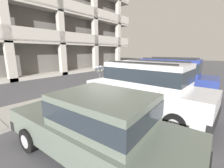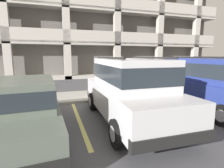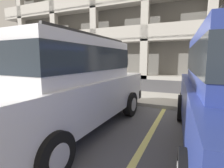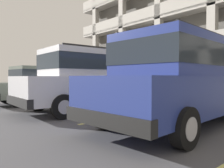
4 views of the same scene
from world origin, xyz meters
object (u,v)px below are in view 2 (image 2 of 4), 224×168
parking_meter_near (111,73)px  silver_suv (129,87)px  red_sedan (22,108)px  parking_meter_far (217,73)px  fire_hydrant (172,85)px  dark_hatchback (205,82)px  parking_garage (62,5)px

parking_meter_near → silver_suv: bearing=-95.0°
red_sedan → parking_meter_far: size_ratio=3.10×
red_sedan → fire_hydrant: 7.64m
dark_hatchback → parking_garage: size_ratio=0.15×
dark_hatchback → red_sedan: bearing=-178.6°
red_sedan → parking_meter_near: 4.46m
red_sedan → dark_hatchback: 6.29m
red_sedan → dark_hatchback: bearing=2.1°
silver_suv → parking_meter_far: (6.69, 2.71, -0.00)m
parking_meter_far → parking_garage: (-7.78, 13.37, 6.45)m
red_sedan → parking_meter_near: size_ratio=2.95×
parking_meter_near → parking_meter_far: bearing=0.4°
dark_hatchback → parking_meter_near: 3.88m
red_sedan → fire_hydrant: (6.87, 3.32, -0.36)m
dark_hatchback → fire_hydrant: size_ratio=7.00×
dark_hatchback → parking_meter_far: dark_hatchback is taller
dark_hatchback → parking_meter_far: bearing=31.8°
silver_suv → parking_garage: size_ratio=0.15×
parking_meter_far → parking_meter_near: bearing=-179.6°
parking_meter_far → fire_hydrant: size_ratio=2.10×
red_sedan → fire_hydrant: bearing=22.6°
dark_hatchback → parking_meter_far: 4.24m
parking_meter_far → fire_hydrant: 2.91m
fire_hydrant → parking_meter_near: bearing=-175.3°
parking_meter_far → fire_hydrant: bearing=175.0°
parking_meter_far → parking_garage: bearing=120.2°
parking_meter_far → fire_hydrant: parking_meter_far is taller
parking_meter_near → fire_hydrant: bearing=4.7°
red_sedan → parking_garage: bearing=80.1°
parking_meter_far → parking_garage: parking_garage is taller
silver_suv → red_sedan: size_ratio=1.05×
silver_suv → parking_garage: 17.36m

